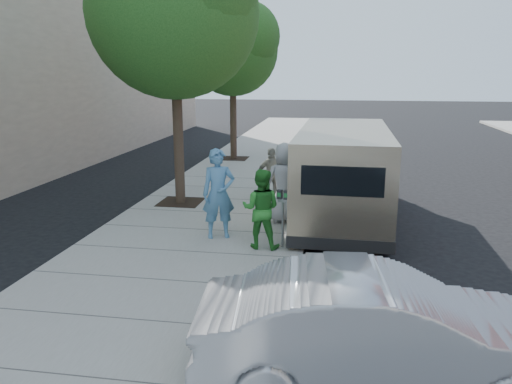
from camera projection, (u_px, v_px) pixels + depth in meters
ground at (243, 237)px, 11.84m from camera, size 120.00×120.00×0.00m
sidewalk at (202, 232)px, 11.98m from camera, size 5.00×60.00×0.15m
curb_face at (304, 238)px, 11.60m from camera, size 0.12×60.00×0.16m
tree_near at (175, 5)px, 13.19m from camera, size 4.62×4.60×7.53m
tree_far at (234, 46)px, 20.64m from camera, size 3.92×3.80×6.49m
parking_meter at (283, 206)px, 10.56m from camera, size 0.27×0.15×1.26m
van at (343, 172)px, 12.99m from camera, size 2.31×6.58×2.42m
sedan at (381, 333)px, 6.06m from camera, size 4.64×1.99×1.49m
person_officer at (219, 194)px, 11.19m from camera, size 0.86×0.71×2.03m
person_green_shirt at (261, 209)px, 10.56m from camera, size 0.87×0.70×1.71m
person_gray_shirt at (285, 183)px, 12.37m from camera, size 1.12×0.89×2.01m
person_striped_polo at (272, 175)px, 14.26m from camera, size 1.00×0.61×1.60m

